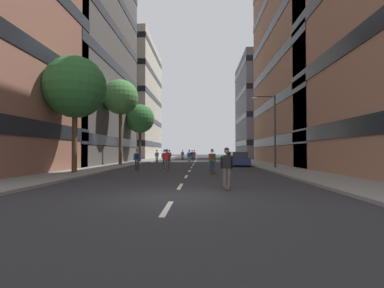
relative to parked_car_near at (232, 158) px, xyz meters
The scene contains 26 objects.
ground_plane 5.30m from the parked_car_near, 163.15° to the left, with size 176.31×176.31×0.00m, color #28282B.
sidewalk_left 13.98m from the parked_car_near, 158.15° to the left, with size 3.39×80.81×0.14m, color gray.
sidewalk_right 5.98m from the parked_car_near, 60.87° to the left, with size 3.39×80.81×0.14m, color gray.
lane_markings 5.72m from the parked_car_near, 152.33° to the left, with size 0.16×67.20×0.01m.
building_left_mid 29.71m from the parked_car_near, behind, with size 17.84×21.33×37.14m.
building_left_far 36.99m from the parked_car_near, 132.40° to the left, with size 17.84×21.48×25.84m.
building_right_mid 19.24m from the parked_car_near, 11.18° to the right, with size 17.84×23.48×28.22m.
building_right_far 30.82m from the parked_car_near, 62.42° to the left, with size 17.84×18.20×21.74m.
parked_car_near is the anchor object (origin of this frame).
parked_car_mid 7.10m from the parked_car_near, 90.00° to the right, with size 1.82×4.40×1.52m.
street_tree_near 16.25m from the parked_car_near, 151.49° to the right, with size 3.85×3.85×9.36m.
street_tree_mid 14.41m from the parked_car_near, 167.41° to the left, with size 4.14×4.14×8.25m.
street_tree_far 23.06m from the parked_car_near, 125.32° to the right, with size 4.34×4.34×8.17m.
streetlamp_right 12.84m from the parked_car_near, 79.81° to the right, with size 2.13×0.30×6.50m.
skater_0 17.52m from the parked_car_near, 100.81° to the right, with size 0.57×0.92×1.78m.
skater_1 6.60m from the parked_car_near, 146.94° to the right, with size 0.56×0.92×1.78m.
skater_2 14.32m from the parked_car_near, 121.15° to the left, with size 0.57×0.92×1.78m.
skater_3 11.11m from the parked_car_near, 118.33° to the left, with size 0.56×0.92×1.78m.
skater_4 10.16m from the parked_car_near, behind, with size 0.55×0.91×1.78m.
skater_5 12.87m from the parked_car_near, 116.14° to the left, with size 0.54×0.91×1.78m.
skater_6 17.93m from the parked_car_near, 120.91° to the right, with size 0.56×0.92×1.78m.
skater_7 16.62m from the parked_car_near, 114.36° to the right, with size 0.56×0.92×1.78m.
skater_8 12.71m from the parked_car_near, 127.27° to the right, with size 0.55×0.92×1.78m.
skater_9 8.43m from the parked_car_near, 164.06° to the right, with size 0.57×0.92×1.78m.
skater_10 12.35m from the parked_car_near, 140.82° to the left, with size 0.56×0.92×1.78m.
skater_11 25.91m from the parked_car_near, 96.59° to the right, with size 0.54×0.91×1.78m.
Camera 1 is at (0.98, -10.06, 1.63)m, focal length 26.61 mm.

